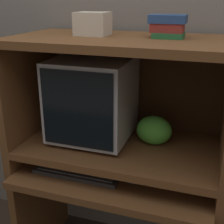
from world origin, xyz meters
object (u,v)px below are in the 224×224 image
crt_monitor (93,99)px  storage_box (93,24)px  keyboard (78,172)px  mouse (133,180)px  book_stack (168,26)px  snack_bag (154,130)px

crt_monitor → storage_box: (0.01, 0.01, 0.36)m
keyboard → mouse: (0.28, 0.01, 0.00)m
crt_monitor → mouse: 0.45m
crt_monitor → storage_box: storage_box is taller
mouse → book_stack: bearing=65.7°
mouse → book_stack: book_stack is taller
keyboard → mouse: size_ratio=5.95×
crt_monitor → book_stack: book_stack is taller
crt_monitor → keyboard: size_ratio=0.98×
crt_monitor → keyboard: crt_monitor is taller
mouse → snack_bag: snack_bag is taller
crt_monitor → mouse: (0.26, -0.17, -0.32)m
crt_monitor → snack_bag: (0.31, 0.03, -0.14)m
crt_monitor → snack_bag: size_ratio=2.36×
snack_bag → storage_box: (-0.31, -0.02, 0.51)m
snack_bag → mouse: bearing=-103.8°
crt_monitor → book_stack: bearing=3.8°
mouse → book_stack: (0.09, 0.20, 0.68)m
storage_box → book_stack: bearing=2.4°
mouse → snack_bag: bearing=76.2°
book_stack → storage_box: bearing=-177.6°
mouse → storage_box: size_ratio=0.48×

